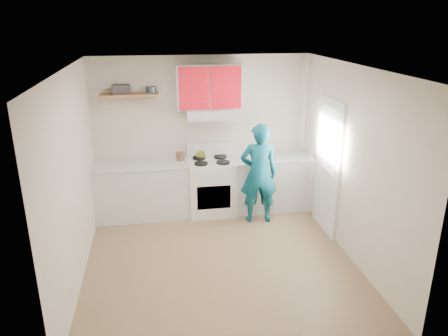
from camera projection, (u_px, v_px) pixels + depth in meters
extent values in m
plane|color=brown|center=(220.00, 260.00, 5.92)|extent=(3.80, 3.80, 0.00)
cube|color=white|center=(219.00, 68.00, 5.06)|extent=(3.60, 3.80, 0.04)
cube|color=beige|center=(202.00, 134.00, 7.26)|extent=(3.60, 0.04, 2.60)
cube|color=beige|center=(253.00, 245.00, 3.72)|extent=(3.60, 0.04, 2.60)
cube|color=beige|center=(73.00, 180.00, 5.22)|extent=(0.04, 3.80, 2.60)
cube|color=beige|center=(352.00, 164.00, 5.77)|extent=(0.04, 3.80, 2.60)
cube|color=white|center=(328.00, 167.00, 6.51)|extent=(0.05, 0.85, 2.05)
cube|color=white|center=(329.00, 140.00, 6.36)|extent=(0.01, 0.55, 0.95)
cube|color=silver|center=(143.00, 191.00, 7.10)|extent=(1.52, 0.60, 0.90)
cube|color=silver|center=(271.00, 183.00, 7.44)|extent=(1.32, 0.60, 0.90)
cube|color=white|center=(211.00, 187.00, 7.25)|extent=(0.76, 0.65, 0.92)
cube|color=silver|center=(210.00, 113.00, 6.94)|extent=(0.76, 0.44, 0.15)
cube|color=red|center=(209.00, 86.00, 6.85)|extent=(1.02, 0.33, 0.70)
cube|color=brown|center=(129.00, 95.00, 6.70)|extent=(0.90, 0.30, 0.04)
cube|color=#3B353C|center=(122.00, 89.00, 6.70)|extent=(0.26, 0.19, 0.13)
cylinder|color=#333D4C|center=(151.00, 90.00, 6.76)|extent=(0.17, 0.17, 0.10)
ellipsoid|color=olive|center=(201.00, 155.00, 7.18)|extent=(0.17, 0.17, 0.14)
cylinder|color=brown|center=(180.00, 157.00, 7.11)|extent=(0.15, 0.15, 0.16)
cube|color=olive|center=(255.00, 159.00, 7.25)|extent=(0.33, 0.25, 0.02)
cube|color=red|center=(300.00, 158.00, 7.30)|extent=(0.35, 0.31, 0.01)
imported|color=#0B4F63|center=(259.00, 174.00, 6.82)|extent=(0.63, 0.45, 1.64)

